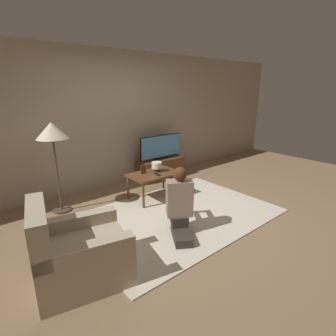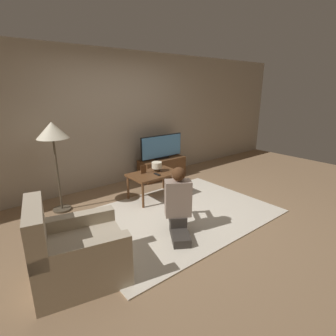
{
  "view_description": "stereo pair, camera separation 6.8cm",
  "coord_description": "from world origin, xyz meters",
  "px_view_note": "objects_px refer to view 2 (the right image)",
  "views": [
    {
      "loc": [
        -2.47,
        -2.73,
        1.89
      ],
      "look_at": [
        0.3,
        0.6,
        0.57
      ],
      "focal_mm": 28.0,
      "sensor_mm": 36.0,
      "label": 1
    },
    {
      "loc": [
        -2.41,
        -2.78,
        1.89
      ],
      "look_at": [
        0.3,
        0.6,
        0.57
      ],
      "focal_mm": 28.0,
      "sensor_mm": 36.0,
      "label": 2
    }
  ],
  "objects_px": {
    "tv": "(162,147)",
    "person_kneeling": "(178,203)",
    "armchair": "(76,254)",
    "table_lamp": "(157,166)",
    "coffee_table": "(154,176)",
    "floor_lamp": "(53,135)"
  },
  "relations": [
    {
      "from": "armchair",
      "to": "person_kneeling",
      "type": "distance_m",
      "value": 1.39
    },
    {
      "from": "armchair",
      "to": "table_lamp",
      "type": "distance_m",
      "value": 2.31
    },
    {
      "from": "tv",
      "to": "armchair",
      "type": "relative_size",
      "value": 1.03
    },
    {
      "from": "armchair",
      "to": "table_lamp",
      "type": "xyz_separation_m",
      "value": [
        1.93,
        1.24,
        0.29
      ]
    },
    {
      "from": "person_kneeling",
      "to": "armchair",
      "type": "bearing_deg",
      "value": 32.88
    },
    {
      "from": "floor_lamp",
      "to": "armchair",
      "type": "bearing_deg",
      "value": -102.47
    },
    {
      "from": "floor_lamp",
      "to": "person_kneeling",
      "type": "relative_size",
      "value": 1.54
    },
    {
      "from": "person_kneeling",
      "to": "table_lamp",
      "type": "bearing_deg",
      "value": -82.14
    },
    {
      "from": "table_lamp",
      "to": "coffee_table",
      "type": "bearing_deg",
      "value": -153.56
    },
    {
      "from": "coffee_table",
      "to": "table_lamp",
      "type": "bearing_deg",
      "value": 26.44
    },
    {
      "from": "armchair",
      "to": "table_lamp",
      "type": "height_order",
      "value": "armchair"
    },
    {
      "from": "armchair",
      "to": "floor_lamp",
      "type": "bearing_deg",
      "value": 0.07
    },
    {
      "from": "tv",
      "to": "armchair",
      "type": "distance_m",
      "value": 3.33
    },
    {
      "from": "table_lamp",
      "to": "tv",
      "type": "bearing_deg",
      "value": 47.66
    },
    {
      "from": "table_lamp",
      "to": "person_kneeling",
      "type": "bearing_deg",
      "value": -114.39
    },
    {
      "from": "coffee_table",
      "to": "person_kneeling",
      "type": "xyz_separation_m",
      "value": [
        -0.45,
        -1.17,
        0.03
      ]
    },
    {
      "from": "coffee_table",
      "to": "person_kneeling",
      "type": "relative_size",
      "value": 0.94
    },
    {
      "from": "armchair",
      "to": "tv",
      "type": "bearing_deg",
      "value": -40.21
    },
    {
      "from": "tv",
      "to": "person_kneeling",
      "type": "distance_m",
      "value": 2.36
    },
    {
      "from": "tv",
      "to": "table_lamp",
      "type": "bearing_deg",
      "value": -132.34
    },
    {
      "from": "tv",
      "to": "person_kneeling",
      "type": "xyz_separation_m",
      "value": [
        -1.25,
        -1.99,
        -0.24
      ]
    },
    {
      "from": "coffee_table",
      "to": "armchair",
      "type": "xyz_separation_m",
      "value": [
        -1.83,
        -1.19,
        -0.13
      ]
    }
  ]
}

